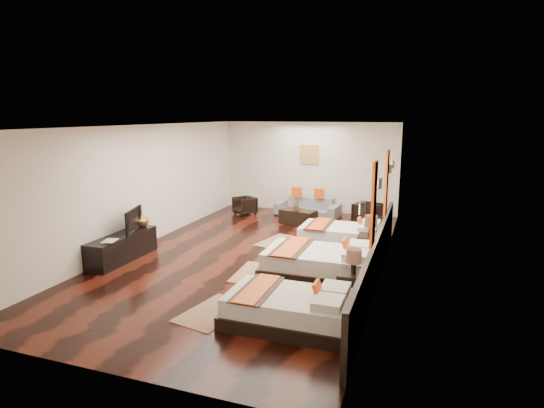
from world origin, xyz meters
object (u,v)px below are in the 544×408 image
at_px(bed_near, 290,308).
at_px(sofa, 308,207).
at_px(bed_mid, 321,263).
at_px(nightstand_a, 353,284).
at_px(tv_console, 122,247).
at_px(bed_far, 342,236).
at_px(nightstand_b, 370,245).
at_px(armchair_right, 367,214).
at_px(armchair_left, 245,206).
at_px(tv, 130,220).
at_px(table_plant, 297,205).
at_px(book, 104,241).
at_px(coffee_table, 298,217).
at_px(figurine, 141,220).

height_order(bed_near, sofa, bed_near).
xyz_separation_m(bed_mid, nightstand_a, (0.75, -0.96, 0.05)).
distance_m(tv_console, sofa, 5.91).
relative_size(bed_far, nightstand_b, 1.96).
relative_size(nightstand_a, tv_console, 0.51).
bearing_deg(bed_mid, sofa, 107.51).
height_order(tv_console, sofa, sofa).
bearing_deg(armchair_right, nightstand_a, -156.26).
height_order(bed_near, bed_far, bed_far).
bearing_deg(bed_far, tv_console, -148.93).
relative_size(tv_console, armchair_left, 3.00).
height_order(nightstand_a, tv, tv).
height_order(bed_mid, nightstand_a, nightstand_a).
xyz_separation_m(nightstand_a, table_plant, (-2.32, 4.74, 0.22)).
xyz_separation_m(nightstand_b, sofa, (-2.29, 3.60, -0.06)).
xyz_separation_m(book, sofa, (2.66, 5.82, -0.28)).
height_order(tv, book, tv).
height_order(tv_console, armchair_right, armchair_right).
bearing_deg(sofa, table_plant, -84.71).
bearing_deg(book, armchair_left, 81.80).
bearing_deg(nightstand_a, armchair_right, 94.73).
height_order(armchair_right, coffee_table, armchair_right).
relative_size(tv, table_plant, 3.29).
bearing_deg(sofa, bed_near, -70.63).
xyz_separation_m(bed_mid, bed_far, (-0.00, 2.14, -0.03)).
bearing_deg(armchair_right, tv, 154.80).
relative_size(nightstand_b, coffee_table, 0.97).
distance_m(bed_mid, armchair_left, 5.61).
distance_m(tv_console, figurine, 0.83).
bearing_deg(table_plant, book, -119.13).
distance_m(tv_console, tv, 0.59).
bearing_deg(tv, coffee_table, -50.13).
relative_size(sofa, table_plant, 7.03).
bearing_deg(figurine, sofa, 59.89).
xyz_separation_m(tv, book, (-0.05, -0.77, -0.25)).
bearing_deg(book, tv, 86.30).
xyz_separation_m(tv, armchair_left, (0.72, 4.60, -0.54)).
relative_size(bed_far, book, 5.92).
height_order(nightstand_b, tv, tv).
height_order(nightstand_b, coffee_table, nightstand_b).
distance_m(bed_near, bed_far, 4.13).
relative_size(bed_near, tv_console, 1.03).
xyz_separation_m(nightstand_a, figurine, (-4.95, 1.26, 0.40)).
relative_size(book, figurine, 0.95).
xyz_separation_m(bed_near, armchair_right, (0.31, 6.41, 0.07)).
bearing_deg(bed_far, bed_mid, -89.93).
bearing_deg(nightstand_a, bed_far, 103.64).
bearing_deg(nightstand_a, tv_console, 173.46).
bearing_deg(table_plant, bed_far, -46.42).
distance_m(bed_far, nightstand_b, 1.14).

